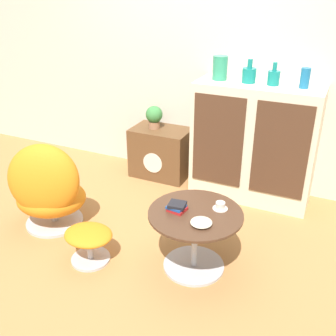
# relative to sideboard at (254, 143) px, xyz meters

# --- Properties ---
(ground_plane) EXTENTS (12.00, 12.00, 0.00)m
(ground_plane) POSITION_rel_sideboard_xyz_m (-0.65, -1.22, -0.56)
(ground_plane) COLOR #A87542
(wall_back) EXTENTS (6.40, 0.06, 2.60)m
(wall_back) POSITION_rel_sideboard_xyz_m (-0.65, 0.27, 0.74)
(wall_back) COLOR beige
(wall_back) RESTS_ON ground_plane
(sideboard) EXTENTS (1.12, 0.48, 1.12)m
(sideboard) POSITION_rel_sideboard_xyz_m (0.00, 0.00, 0.00)
(sideboard) COLOR beige
(sideboard) RESTS_ON ground_plane
(tv_console) EXTENTS (0.61, 0.40, 0.53)m
(tv_console) POSITION_rel_sideboard_xyz_m (-0.99, 0.04, -0.29)
(tv_console) COLOR brown
(tv_console) RESTS_ON ground_plane
(egg_chair) EXTENTS (0.75, 0.72, 0.80)m
(egg_chair) POSITION_rel_sideboard_xyz_m (-1.41, -1.26, -0.20)
(egg_chair) COLOR #B7B7BC
(egg_chair) RESTS_ON ground_plane
(ottoman) EXTENTS (0.37, 0.32, 0.28)m
(ottoman) POSITION_rel_sideboard_xyz_m (-0.85, -1.51, -0.36)
(ottoman) COLOR #B7B7BC
(ottoman) RESTS_ON ground_plane
(coffee_table) EXTENTS (0.67, 0.67, 0.47)m
(coffee_table) POSITION_rel_sideboard_xyz_m (-0.10, -1.25, -0.25)
(coffee_table) COLOR #B7B7BC
(coffee_table) RESTS_ON ground_plane
(vase_leftmost) EXTENTS (0.13, 0.13, 0.21)m
(vase_leftmost) POSITION_rel_sideboard_xyz_m (-0.37, 0.00, 0.66)
(vase_leftmost) COLOR #2D8E6B
(vase_leftmost) RESTS_ON sideboard
(vase_inner_left) EXTENTS (0.12, 0.12, 0.21)m
(vase_inner_left) POSITION_rel_sideboard_xyz_m (-0.10, 0.00, 0.63)
(vase_inner_left) COLOR #147A75
(vase_inner_left) RESTS_ON sideboard
(vase_inner_right) EXTENTS (0.10, 0.10, 0.19)m
(vase_inner_right) POSITION_rel_sideboard_xyz_m (0.11, 0.00, 0.62)
(vase_inner_right) COLOR #147A75
(vase_inner_right) RESTS_ON sideboard
(vase_rightmost) EXTENTS (0.08, 0.08, 0.17)m
(vase_rightmost) POSITION_rel_sideboard_xyz_m (0.37, 0.00, 0.64)
(vase_rightmost) COLOR #196699
(vase_rightmost) RESTS_ON sideboard
(potted_plant) EXTENTS (0.18, 0.18, 0.24)m
(potted_plant) POSITION_rel_sideboard_xyz_m (-1.07, 0.04, 0.10)
(potted_plant) COLOR #996B4C
(potted_plant) RESTS_ON tv_console
(teacup) EXTENTS (0.11, 0.11, 0.05)m
(teacup) POSITION_rel_sideboard_xyz_m (0.04, -1.13, -0.07)
(teacup) COLOR silver
(teacup) RESTS_ON coffee_table
(book_stack) EXTENTS (0.14, 0.12, 0.06)m
(book_stack) POSITION_rel_sideboard_xyz_m (-0.23, -1.27, -0.06)
(book_stack) COLOR red
(book_stack) RESTS_ON coffee_table
(bowl) EXTENTS (0.15, 0.15, 0.04)m
(bowl) POSITION_rel_sideboard_xyz_m (-0.01, -1.37, -0.07)
(bowl) COLOR beige
(bowl) RESTS_ON coffee_table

